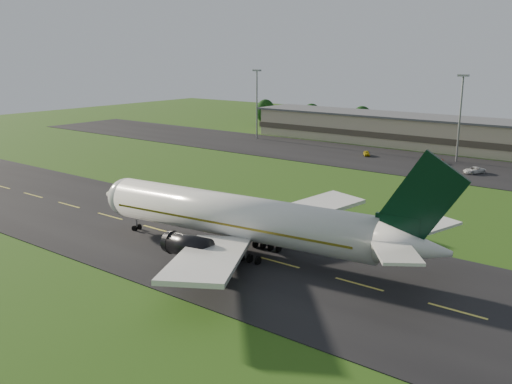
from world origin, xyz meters
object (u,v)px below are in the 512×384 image
Objects in this scene: airliner at (242,218)px; terminal at (485,138)px; light_mast_west at (257,96)px; service_vehicle_c at (474,170)px; service_vehicle_b at (434,159)px; service_vehicle_a at (367,153)px; light_mast_centre at (461,108)px.

terminal is at bearing 82.50° from airliner.
light_mast_west is 4.18× the size of service_vehicle_c.
terminal reaches higher than service_vehicle_c.
light_mast_west is 4.52× the size of service_vehicle_b.
airliner is 69.24m from service_vehicle_c.
service_vehicle_b is at bearing -27.30° from service_vehicle_a.
service_vehicle_b is at bearing -4.75° from light_mast_west.
light_mast_west is at bearing 120.23° from airliner.
terminal is 40.85× the size of service_vehicle_a.
service_vehicle_a is at bearing -159.13° from service_vehicle_c.
service_vehicle_b is (-3.68, 75.22, -3.82)m from airliner.
light_mast_west is at bearing -158.42° from service_vehicle_c.
service_vehicle_c is at bearing 76.95° from airliner.
service_vehicle_c is (28.00, -4.98, 0.07)m from service_vehicle_a.
airliner is 75.40m from service_vehicle_b.
light_mast_centre is at bearing 0.00° from light_mast_west.
airliner is at bearing -107.08° from service_vehicle_a.
terminal reaches higher than service_vehicle_a.
service_vehicle_c is (7.64, 68.71, -3.89)m from airliner.
light_mast_west is at bearing 91.43° from service_vehicle_b.
airliner is at bearing -89.95° from light_mast_centre.
light_mast_west reaches higher than service_vehicle_a.
light_mast_centre reaches higher than airliner.
light_mast_centre is at bearing -31.50° from service_vehicle_b.
service_vehicle_b reaches higher than service_vehicle_a.
terminal is 28.27m from service_vehicle_c.
service_vehicle_c is (7.71, -11.19, -11.96)m from light_mast_centre.
terminal is 21.69m from service_vehicle_b.
terminal is (1.34, 96.08, -0.67)m from airliner.
service_vehicle_a is (-20.36, 73.69, -3.96)m from airliner.
light_mast_centre reaches higher than service_vehicle_b.
light_mast_centre is 4.18× the size of service_vehicle_c.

